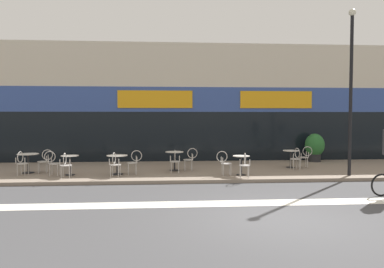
% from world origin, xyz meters
% --- Properties ---
extents(ground_plane, '(120.00, 120.00, 0.00)m').
position_xyz_m(ground_plane, '(0.00, 0.00, 0.00)').
color(ground_plane, '#424244').
extents(sidewalk_slab, '(40.00, 5.50, 0.12)m').
position_xyz_m(sidewalk_slab, '(0.00, 7.25, 0.06)').
color(sidewalk_slab, gray).
rests_on(sidewalk_slab, ground).
extents(storefront_facade, '(40.00, 4.06, 5.85)m').
position_xyz_m(storefront_facade, '(0.00, 11.97, 2.91)').
color(storefront_facade, beige).
rests_on(storefront_facade, ground).
extents(bike_lane_stripe, '(36.00, 0.70, 0.01)m').
position_xyz_m(bike_lane_stripe, '(0.00, 1.53, 0.00)').
color(bike_lane_stripe, silver).
rests_on(bike_lane_stripe, ground).
extents(bistro_table_0, '(0.79, 0.79, 0.75)m').
position_xyz_m(bistro_table_0, '(-7.76, 6.59, 0.66)').
color(bistro_table_0, black).
rests_on(bistro_table_0, sidewalk_slab).
extents(bistro_table_1, '(0.64, 0.64, 0.74)m').
position_xyz_m(bistro_table_1, '(-6.03, 5.92, 0.64)').
color(bistro_table_1, black).
rests_on(bistro_table_1, sidewalk_slab).
extents(bistro_table_2, '(0.78, 0.78, 0.73)m').
position_xyz_m(bistro_table_2, '(-4.31, 5.97, 0.65)').
color(bistro_table_2, black).
rests_on(bistro_table_2, sidewalk_slab).
extents(bistro_table_3, '(0.72, 0.72, 0.77)m').
position_xyz_m(bistro_table_3, '(-2.14, 6.80, 0.67)').
color(bistro_table_3, black).
rests_on(bistro_table_3, sidewalk_slab).
extents(bistro_table_4, '(0.62, 0.62, 0.72)m').
position_xyz_m(bistro_table_4, '(0.29, 5.46, 0.63)').
color(bistro_table_4, black).
rests_on(bistro_table_4, sidewalk_slab).
extents(bistro_table_5, '(0.66, 0.66, 0.74)m').
position_xyz_m(bistro_table_5, '(2.81, 7.30, 0.64)').
color(bistro_table_5, black).
rests_on(bistro_table_5, sidewalk_slab).
extents(cafe_chair_0_near, '(0.45, 0.60, 0.90)m').
position_xyz_m(cafe_chair_0_near, '(-7.77, 5.97, 0.64)').
color(cafe_chair_0_near, '#B7B2AD').
rests_on(cafe_chair_0_near, sidewalk_slab).
extents(cafe_chair_0_side, '(0.60, 0.45, 0.90)m').
position_xyz_m(cafe_chair_0_side, '(-7.14, 6.60, 0.64)').
color(cafe_chair_0_side, '#B7B2AD').
rests_on(cafe_chair_0_side, sidewalk_slab).
extents(cafe_chair_1_near, '(0.41, 0.58, 0.90)m').
position_xyz_m(cafe_chair_1_near, '(-6.03, 5.30, 0.64)').
color(cafe_chair_1_near, '#B7B2AD').
rests_on(cafe_chair_1_near, sidewalk_slab).
extents(cafe_chair_1_side, '(0.58, 0.40, 0.90)m').
position_xyz_m(cafe_chair_1_side, '(-6.66, 5.92, 0.64)').
color(cafe_chair_1_side, '#B7B2AD').
rests_on(cafe_chair_1_side, sidewalk_slab).
extents(cafe_chair_2_near, '(0.45, 0.60, 0.90)m').
position_xyz_m(cafe_chair_2_near, '(-4.32, 5.35, 0.64)').
color(cafe_chair_2_near, '#B7B2AD').
rests_on(cafe_chair_2_near, sidewalk_slab).
extents(cafe_chair_2_side, '(0.60, 0.45, 0.90)m').
position_xyz_m(cafe_chair_2_side, '(-3.68, 5.98, 0.64)').
color(cafe_chair_2_side, '#B7B2AD').
rests_on(cafe_chair_2_side, sidewalk_slab).
extents(cafe_chair_3_near, '(0.41, 0.58, 0.90)m').
position_xyz_m(cafe_chair_3_near, '(-2.14, 6.17, 0.64)').
color(cafe_chair_3_near, '#B7B2AD').
rests_on(cafe_chair_3_near, sidewalk_slab).
extents(cafe_chair_3_side, '(0.57, 0.40, 0.90)m').
position_xyz_m(cafe_chair_3_side, '(-1.51, 6.80, 0.64)').
color(cafe_chair_3_side, '#B7B2AD').
rests_on(cafe_chair_3_side, sidewalk_slab).
extents(cafe_chair_4_near, '(0.44, 0.59, 0.90)m').
position_xyz_m(cafe_chair_4_near, '(0.28, 4.84, 0.64)').
color(cafe_chair_4_near, '#B7B2AD').
rests_on(cafe_chair_4_near, sidewalk_slab).
extents(cafe_chair_4_side, '(0.58, 0.40, 0.90)m').
position_xyz_m(cafe_chair_4_side, '(-0.34, 5.46, 0.64)').
color(cafe_chair_4_side, '#B7B2AD').
rests_on(cafe_chair_4_side, sidewalk_slab).
extents(cafe_chair_5_near, '(0.44, 0.59, 0.90)m').
position_xyz_m(cafe_chair_5_near, '(2.81, 6.68, 0.64)').
color(cafe_chair_5_near, '#B7B2AD').
rests_on(cafe_chair_5_near, sidewalk_slab).
extents(cafe_chair_5_side, '(0.59, 0.44, 0.90)m').
position_xyz_m(cafe_chair_5_side, '(3.43, 7.30, 0.64)').
color(cafe_chair_5_side, '#B7B2AD').
rests_on(cafe_chair_5_side, sidewalk_slab).
extents(planter_pot, '(0.92, 0.92, 1.35)m').
position_xyz_m(planter_pot, '(4.68, 9.33, 0.84)').
color(planter_pot, '#232326').
rests_on(planter_pot, sidewalk_slab).
extents(lamp_post, '(0.26, 0.26, 6.06)m').
position_xyz_m(lamp_post, '(4.25, 5.09, 3.56)').
color(lamp_post, black).
rests_on(lamp_post, sidewalk_slab).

